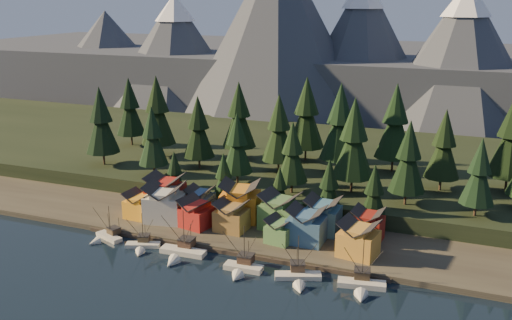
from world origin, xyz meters
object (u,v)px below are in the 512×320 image
at_px(boat_4, 242,262).
at_px(house_front_1, 165,201).
at_px(boat_6, 362,280).
at_px(house_back_0, 165,192).
at_px(house_back_1, 200,200).
at_px(boat_0, 106,233).
at_px(boat_5, 298,273).
at_px(boat_2, 180,248).
at_px(boat_1, 142,242).
at_px(house_front_0, 140,204).

xyz_separation_m(boat_4, house_front_1, (-30.40, 17.96, 4.59)).
bearing_deg(boat_6, house_back_0, 150.19).
bearing_deg(house_back_1, boat_6, -27.36).
distance_m(boat_0, boat_5, 53.40).
relative_size(boat_6, house_back_0, 1.10).
relative_size(boat_0, boat_2, 0.78).
relative_size(boat_5, house_front_1, 0.98).
relative_size(house_front_1, house_back_1, 1.46).
height_order(boat_1, boat_5, boat_5).
bearing_deg(boat_5, boat_1, 156.36).
xyz_separation_m(boat_2, house_back_1, (-6.39, 23.33, 3.41)).
relative_size(boat_1, house_front_0, 1.25).
bearing_deg(house_front_1, boat_4, -40.74).
bearing_deg(house_back_1, boat_4, -49.86).
distance_m(house_back_0, house_back_1, 10.55).
height_order(house_front_0, house_front_1, house_front_1).
xyz_separation_m(boat_6, house_front_1, (-57.64, 15.96, 4.74)).
height_order(boat_4, boat_6, boat_6).
xyz_separation_m(boat_0, boat_6, (67.17, -1.62, 0.33)).
relative_size(boat_2, house_front_0, 1.64).
relative_size(boat_4, boat_6, 1.00).
xyz_separation_m(boat_1, house_front_0, (-9.70, 14.73, 3.59)).
bearing_deg(house_front_1, boat_6, -25.64).
height_order(boat_2, boat_6, boat_2).
bearing_deg(house_front_1, boat_2, -60.08).
distance_m(boat_0, house_back_0, 22.16).
bearing_deg(boat_2, house_back_0, 125.27).
bearing_deg(boat_4, house_back_0, 142.36).
xyz_separation_m(boat_1, boat_6, (55.47, -0.47, 0.39)).
bearing_deg(house_back_0, boat_2, -59.76).
distance_m(house_front_0, house_front_1, 7.72).
height_order(boat_5, house_front_1, house_front_1).
bearing_deg(boat_2, house_front_1, 128.21).
bearing_deg(boat_6, boat_4, 174.44).
xyz_separation_m(boat_2, house_back_0, (-16.77, 22.15, 4.85)).
height_order(boat_1, boat_2, boat_2).
distance_m(boat_0, house_front_1, 17.95).
height_order(boat_6, house_back_0, house_back_0).
bearing_deg(boat_2, boat_4, -9.03).
xyz_separation_m(house_back_0, house_back_1, (10.38, 1.18, -1.45)).
bearing_deg(house_front_0, boat_1, -53.37).
xyz_separation_m(house_front_0, house_back_1, (14.44, 8.28, 0.24)).
bearing_deg(house_back_0, boat_4, -42.55).
height_order(boat_6, house_back_1, boat_6).
bearing_deg(boat_4, house_front_1, 147.44).
bearing_deg(house_front_0, house_front_1, 9.09).
xyz_separation_m(boat_6, house_front_0, (-65.16, 15.20, 3.20)).
relative_size(boat_0, boat_6, 0.83).
bearing_deg(boat_1, boat_2, -22.30).
relative_size(house_front_0, house_front_1, 0.68).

